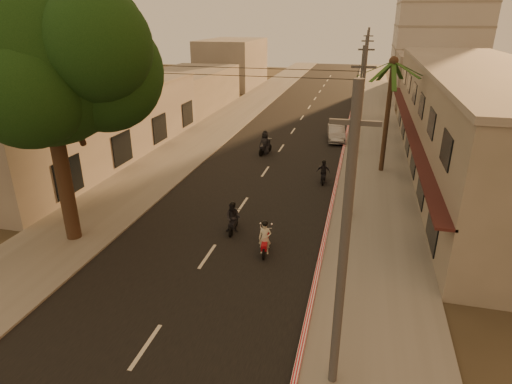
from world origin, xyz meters
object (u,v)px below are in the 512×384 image
Objects in this scene: broadleaf_tree at (53,62)px; scooter_far_a at (265,143)px; parked_car at (336,133)px; scooter_mid_a at (233,218)px; scooter_mid_b at (323,172)px; palm_tree at (393,68)px; scooter_red at (265,239)px.

broadleaf_tree is 6.17× the size of scooter_far_a.
parked_car is (10.87, 21.46, -7.80)m from broadleaf_tree.
scooter_mid_a is 8.99m from scooter_mid_b.
broadleaf_tree is 1.48× the size of palm_tree.
broadleaf_tree is 7.40× the size of scooter_mid_b.
scooter_red is 15.51m from scooter_far_a.
scooter_red is (9.12, 0.81, -7.72)m from broadleaf_tree.
scooter_far_a is (-8.97, 2.07, -6.26)m from palm_tree.
scooter_far_a is at bearing 95.50° from scooter_red.
scooter_mid_b is (3.74, 8.17, -0.06)m from scooter_mid_a.
palm_tree is 5.02× the size of scooter_mid_b.
scooter_red is 0.41× the size of parked_car.
parked_car is at bearing 116.20° from palm_tree.
palm_tree is at bearing 52.58° from scooter_mid_a.
palm_tree is 4.69× the size of scooter_mid_a.
broadleaf_tree is 6.92× the size of scooter_mid_a.
palm_tree reaches higher than parked_car.
scooter_mid_b is 0.38× the size of parked_car.
palm_tree is 8.12m from scooter_mid_b.
scooter_far_a is (-1.42, 13.42, 0.11)m from scooter_mid_a.
broadleaf_tree is 6.98× the size of scooter_red.
broadleaf_tree is 10.75m from scooter_mid_a.
broadleaf_tree is at bearing -94.27° from scooter_far_a.
scooter_mid_b is at bearing 44.64° from broadleaf_tree.
scooter_mid_b is at bearing -140.09° from palm_tree.
parked_car is at bearing 77.72° from scooter_red.
scooter_far_a is (-3.47, 15.12, 0.14)m from scooter_red.
broadleaf_tree reaches higher than palm_tree.
palm_tree is 11.13m from scooter_far_a.
scooter_mid_a reaches higher than scooter_mid_b.
palm_tree is 4.18× the size of scooter_far_a.
parked_car is at bearing 74.85° from scooter_mid_a.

